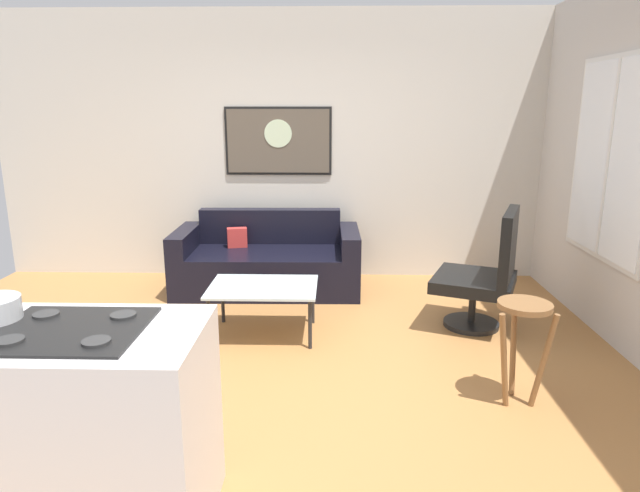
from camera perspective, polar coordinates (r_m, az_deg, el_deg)
The scene contains 9 objects.
ground at distance 4.02m, azimuth -4.84°, elevation -13.16°, with size 6.40×6.40×0.04m, color #A56F3C.
back_wall at distance 6.00m, azimuth -2.57°, elevation 10.07°, with size 6.40×0.05×2.80m, color beige.
couch at distance 5.68m, azimuth -5.38°, elevation -1.74°, with size 1.85×0.90×0.77m.
coffee_table at distance 4.51m, azimuth -5.86°, elevation -4.51°, with size 0.87×0.63×0.42m.
armchair at distance 4.80m, azimuth 16.69°, elevation -2.74°, with size 0.84×0.85×1.02m.
bar_stool at distance 3.65m, azimuth 20.13°, elevation -7.70°, with size 0.37×0.37×0.66m.
kitchen_counter at distance 2.85m, azimuth -29.04°, elevation -16.12°, with size 1.69×0.67×0.94m.
wall_painting at distance 5.97m, azimuth -4.31°, elevation 10.71°, with size 1.13×0.03×0.71m.
window at distance 4.96m, azimuth 27.62°, elevation 7.86°, with size 0.03×1.27×1.60m.
Camera 1 is at (0.42, -3.55, 1.81)m, focal length 31.14 mm.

